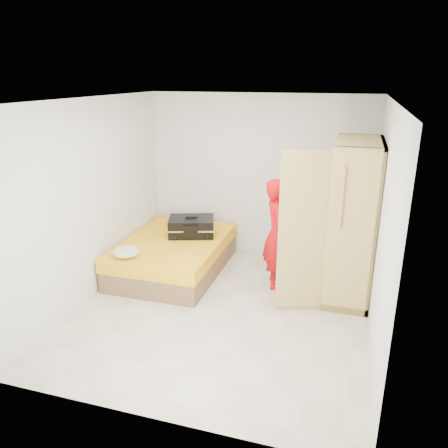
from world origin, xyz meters
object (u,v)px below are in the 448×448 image
(bed, at_px, (174,255))
(round_cushion, at_px, (126,252))
(wardrobe, at_px, (348,225))
(suitcase, at_px, (191,227))
(person, at_px, (277,234))

(bed, bearing_deg, round_cushion, -115.51)
(wardrobe, height_order, round_cushion, wardrobe)
(bed, bearing_deg, suitcase, 57.12)
(bed, height_order, round_cushion, round_cushion)
(bed, distance_m, suitcase, 0.51)
(wardrobe, bearing_deg, person, 178.31)
(suitcase, bearing_deg, person, -30.55)
(person, height_order, round_cushion, person)
(suitcase, distance_m, round_cushion, 1.19)
(person, bearing_deg, bed, 73.25)
(wardrobe, xyz_separation_m, suitcase, (-2.32, 0.34, -0.36))
(bed, distance_m, wardrobe, 2.61)
(bed, height_order, wardrobe, wardrobe)
(wardrobe, height_order, person, wardrobe)
(person, distance_m, round_cushion, 2.09)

